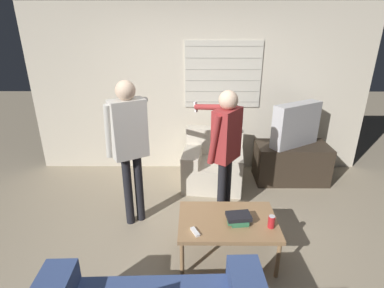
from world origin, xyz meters
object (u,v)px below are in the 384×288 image
(book_stack, at_px, (238,218))
(spare_remote, at_px, (195,232))
(coffee_table, at_px, (228,223))
(person_right_standing, at_px, (225,142))
(tv, at_px, (296,125))
(soda_can, at_px, (271,222))
(person_left_standing, at_px, (129,138))
(armchair_beige, at_px, (213,164))

(book_stack, bearing_deg, spare_remote, -159.53)
(coffee_table, relative_size, spare_remote, 7.27)
(person_right_standing, bearing_deg, coffee_table, -146.57)
(tv, bearing_deg, soda_can, 36.16)
(tv, bearing_deg, book_stack, 27.19)
(coffee_table, xyz_separation_m, person_left_standing, (-1.06, 0.60, 0.69))
(book_stack, distance_m, soda_can, 0.31)
(armchair_beige, height_order, tv, tv)
(armchair_beige, relative_size, person_left_standing, 0.54)
(person_left_standing, bearing_deg, book_stack, -60.00)
(book_stack, bearing_deg, coffee_table, 154.69)
(armchair_beige, height_order, person_left_standing, person_left_standing)
(person_left_standing, bearing_deg, tv, -5.46)
(book_stack, bearing_deg, armchair_beige, 95.20)
(coffee_table, bearing_deg, soda_can, -15.67)
(coffee_table, xyz_separation_m, person_right_standing, (0.02, 0.68, 0.61))
(coffee_table, bearing_deg, spare_remote, -148.31)
(coffee_table, bearing_deg, armchair_beige, 91.86)
(tv, height_order, person_right_standing, person_right_standing)
(book_stack, bearing_deg, soda_can, -12.47)
(coffee_table, bearing_deg, book_stack, -25.31)
(person_left_standing, relative_size, soda_can, 13.64)
(tv, relative_size, book_stack, 3.06)
(armchair_beige, bearing_deg, soda_can, 111.96)
(tv, height_order, person_left_standing, person_left_standing)
(person_right_standing, bearing_deg, tv, -14.37)
(person_right_standing, bearing_deg, book_stack, -138.98)
(armchair_beige, bearing_deg, spare_remote, 87.73)
(book_stack, bearing_deg, person_right_standing, 96.09)
(book_stack, relative_size, soda_can, 2.00)
(person_right_standing, bearing_deg, soda_can, -119.16)
(person_right_standing, xyz_separation_m, soda_can, (0.38, -0.79, -0.51))
(tv, xyz_separation_m, person_left_standing, (-2.19, -1.04, 0.19))
(soda_can, bearing_deg, book_stack, 167.53)
(armchair_beige, xyz_separation_m, book_stack, (0.14, -1.59, 0.18))
(armchair_beige, height_order, coffee_table, armchair_beige)
(tv, distance_m, book_stack, 2.02)
(coffee_table, xyz_separation_m, soda_can, (0.40, -0.11, 0.10))
(coffee_table, height_order, person_right_standing, person_right_standing)
(armchair_beige, xyz_separation_m, soda_can, (0.45, -1.66, 0.19))
(spare_remote, bearing_deg, soda_can, -18.65)
(armchair_beige, relative_size, soda_can, 7.38)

